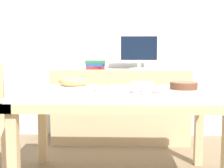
{
  "coord_description": "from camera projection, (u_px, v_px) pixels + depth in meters",
  "views": [
    {
      "loc": [
        0.01,
        -2.37,
        1.02
      ],
      "look_at": [
        -0.06,
        -0.08,
        0.78
      ],
      "focal_mm": 50.0,
      "sensor_mm": 36.0,
      "label": 1
    }
  ],
  "objects": [
    {
      "name": "plate_stack",
      "position": [
        142.0,
        85.0,
        2.64
      ],
      "size": [
        0.21,
        0.21,
        0.04
      ],
      "color": "white",
      "rests_on": "dining_table"
    },
    {
      "name": "cake_golden_bundt",
      "position": [
        73.0,
        82.0,
        2.65
      ],
      "size": [
        0.27,
        0.27,
        0.08
      ],
      "color": "white",
      "rests_on": "dining_table"
    },
    {
      "name": "tealight_centre",
      "position": [
        108.0,
        86.0,
        2.59
      ],
      "size": [
        0.04,
        0.04,
        0.04
      ],
      "color": "silver",
      "rests_on": "dining_table"
    },
    {
      "name": "tealight_right_edge",
      "position": [
        124.0,
        85.0,
        2.7
      ],
      "size": [
        0.04,
        0.04,
        0.04
      ],
      "color": "silver",
      "rests_on": "dining_table"
    },
    {
      "name": "tealight_near_front",
      "position": [
        96.0,
        92.0,
        2.25
      ],
      "size": [
        0.04,
        0.04,
        0.04
      ],
      "color": "silver",
      "rests_on": "dining_table"
    },
    {
      "name": "dining_table",
      "position": [
        120.0,
        102.0,
        2.4
      ],
      "size": [
        1.54,
        0.9,
        0.72
      ],
      "color": "silver",
      "rests_on": "ground"
    },
    {
      "name": "sideboard",
      "position": [
        121.0,
        105.0,
        3.53
      ],
      "size": [
        1.51,
        0.44,
        0.82
      ],
      "color": "#D1B284",
      "rests_on": "ground"
    },
    {
      "name": "book_stack",
      "position": [
        95.0,
        65.0,
        3.5
      ],
      "size": [
        0.22,
        0.2,
        0.1
      ],
      "color": "maroon",
      "rests_on": "sideboard"
    },
    {
      "name": "cake_chocolate_round",
      "position": [
        184.0,
        87.0,
        2.39
      ],
      "size": [
        0.27,
        0.27,
        0.07
      ],
      "color": "white",
      "rests_on": "dining_table"
    },
    {
      "name": "computer_monitor",
      "position": [
        139.0,
        52.0,
        3.46
      ],
      "size": [
        0.42,
        0.2,
        0.38
      ],
      "color": "silver",
      "rests_on": "sideboard"
    },
    {
      "name": "pastry_platter",
      "position": [
        146.0,
        93.0,
        2.16
      ],
      "size": [
        0.34,
        0.34,
        0.04
      ],
      "color": "white",
      "rests_on": "dining_table"
    },
    {
      "name": "wall_back",
      "position": [
        121.0,
        28.0,
        3.74
      ],
      "size": [
        8.0,
        0.1,
        2.6
      ],
      "primitive_type": "cube",
      "color": "silver",
      "rests_on": "ground"
    }
  ]
}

